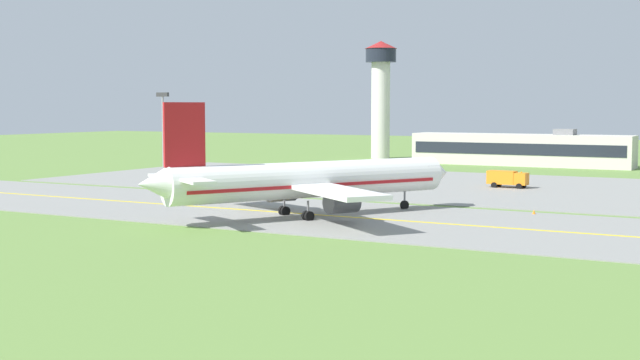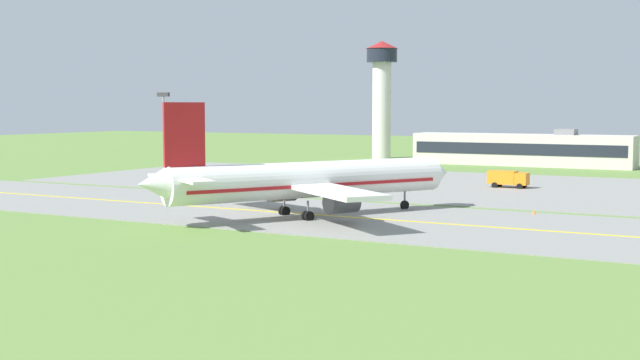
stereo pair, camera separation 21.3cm
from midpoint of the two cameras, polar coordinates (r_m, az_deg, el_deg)
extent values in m
plane|color=olive|center=(97.99, -2.68, -2.23)|extent=(500.00, 500.00, 0.00)
cube|color=gray|center=(97.98, -2.68, -2.21)|extent=(240.00, 28.00, 0.10)
cube|color=gray|center=(131.95, 10.66, -0.44)|extent=(140.00, 52.00, 0.10)
cube|color=yellow|center=(97.97, -2.68, -2.17)|extent=(220.00, 0.60, 0.01)
cylinder|color=white|center=(93.79, -0.52, 0.03)|extent=(20.24, 31.55, 4.00)
cone|color=white|center=(104.34, 8.06, 0.48)|extent=(4.59, 4.14, 3.80)
cone|color=white|center=(85.74, -11.11, -0.26)|extent=(4.54, 4.46, 3.40)
cube|color=red|center=(93.84, -0.52, -0.27)|extent=(18.97, 29.23, 0.36)
cube|color=#1E232D|center=(102.90, 7.12, 0.82)|extent=(3.85, 3.24, 0.70)
cube|color=white|center=(100.15, -4.12, 0.04)|extent=(15.71, 9.97, 0.50)
cylinder|color=#47474C|center=(99.47, -2.56, -0.79)|extent=(3.68, 4.09, 2.30)
cylinder|color=black|center=(100.25, -1.76, -0.75)|extent=(1.95, 1.25, 2.10)
cube|color=white|center=(85.50, 1.16, -0.79)|extent=(14.82, 12.94, 0.50)
cylinder|color=#47474C|center=(88.40, 1.55, -1.51)|extent=(3.68, 4.09, 2.30)
cylinder|color=black|center=(89.28, 2.41, -1.45)|extent=(1.95, 1.25, 2.10)
cube|color=red|center=(86.69, -9.05, 3.04)|extent=(2.52, 4.03, 6.50)
cube|color=white|center=(89.83, -9.92, 0.25)|extent=(6.46, 4.60, 0.30)
cube|color=white|center=(83.93, -8.30, -0.05)|extent=(6.28, 5.44, 0.30)
cylinder|color=slate|center=(101.37, 5.78, -1.23)|extent=(0.24, 0.24, 1.65)
cylinder|color=black|center=(101.46, 5.78, -1.69)|extent=(0.85, 1.13, 1.10)
cylinder|color=slate|center=(95.31, -2.36, -1.60)|extent=(0.24, 0.24, 1.65)
cylinder|color=black|center=(95.64, -2.44, -2.08)|extent=(0.85, 1.13, 1.10)
cylinder|color=black|center=(95.17, -2.28, -2.11)|extent=(0.85, 1.13, 1.10)
cylinder|color=slate|center=(90.84, -0.75, -1.92)|extent=(0.24, 0.24, 1.65)
cylinder|color=black|center=(91.18, -0.84, -2.42)|extent=(0.85, 1.13, 1.10)
cylinder|color=black|center=(90.71, -0.66, -2.46)|extent=(0.85, 1.13, 1.10)
cube|color=orange|center=(130.00, 13.48, 0.07)|extent=(1.89, 2.08, 1.80)
cube|color=#1E232D|center=(129.74, 13.80, 0.19)|extent=(0.21, 1.84, 0.81)
cube|color=orange|center=(130.95, 12.23, 0.17)|extent=(4.30, 2.30, 2.00)
cylinder|color=orange|center=(129.92, 13.49, 0.51)|extent=(0.20, 0.20, 0.18)
cylinder|color=black|center=(131.04, 13.61, -0.36)|extent=(0.91, 0.34, 0.90)
cylinder|color=black|center=(129.15, 13.33, -0.43)|extent=(0.91, 0.34, 0.90)
cylinder|color=black|center=(132.31, 12.03, -0.28)|extent=(0.91, 0.34, 0.90)
cylinder|color=black|center=(130.34, 11.72, -0.35)|extent=(0.91, 0.34, 0.90)
cube|color=beige|center=(182.23, 13.43, 1.99)|extent=(45.59, 8.11, 6.56)
cube|color=#1E232D|center=(178.26, 13.08, 2.04)|extent=(43.77, 0.10, 2.36)
cube|color=slate|center=(179.88, 16.26, 3.13)|extent=(4.00, 4.00, 1.20)
cylinder|color=silver|center=(201.69, 4.20, 4.68)|extent=(4.40, 4.40, 22.72)
cylinder|color=#1E232D|center=(202.05, 4.22, 8.36)|extent=(7.20, 7.20, 3.20)
cone|color=maroon|center=(202.21, 4.22, 9.06)|extent=(7.60, 7.60, 1.80)
cylinder|color=gray|center=(147.96, -10.42, 2.83)|extent=(0.36, 0.36, 14.00)
cube|color=#333333|center=(147.88, -10.46, 5.68)|extent=(2.40, 0.50, 0.70)
cone|color=orange|center=(99.15, 14.27, -2.12)|extent=(0.44, 0.44, 0.60)
cone|color=orange|center=(123.40, -9.92, -0.68)|extent=(0.44, 0.44, 0.60)
camera|label=1|loc=(0.11, -89.94, 0.01)|focal=47.54mm
camera|label=2|loc=(0.11, 90.06, -0.01)|focal=47.54mm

